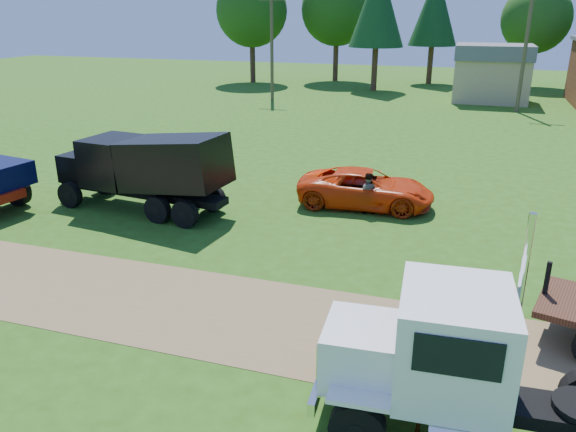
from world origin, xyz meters
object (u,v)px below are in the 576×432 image
(black_dump_truck, at_px, (146,167))
(orange_pickup, at_px, (366,188))
(spectator_a, at_px, (431,395))
(white_semi_tractor, at_px, (456,364))

(black_dump_truck, bearing_deg, orange_pickup, 27.50)
(orange_pickup, relative_size, spectator_a, 3.00)
(black_dump_truck, relative_size, spectator_a, 4.20)
(white_semi_tractor, height_order, orange_pickup, white_semi_tractor)
(black_dump_truck, xyz_separation_m, spectator_a, (11.51, -9.37, -0.87))
(white_semi_tractor, relative_size, black_dump_truck, 0.95)
(white_semi_tractor, bearing_deg, spectator_a, -147.95)
(white_semi_tractor, height_order, black_dump_truck, white_semi_tractor)
(white_semi_tractor, xyz_separation_m, black_dump_truck, (-11.87, 9.11, 0.31))
(spectator_a, bearing_deg, white_semi_tractor, 21.96)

